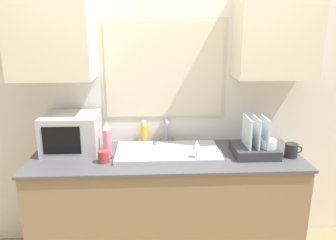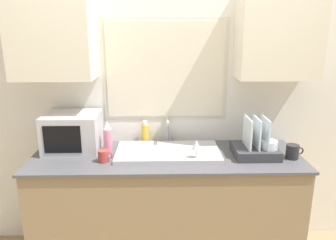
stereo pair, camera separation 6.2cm
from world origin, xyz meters
name	(u,v)px [view 2 (the right image)]	position (x,y,z in m)	size (l,w,h in m)	color
countertop	(166,208)	(0.00, 0.32, 0.45)	(2.00, 0.67, 0.90)	#8C7251
wall_back	(166,82)	(0.00, 0.63, 1.40)	(6.00, 0.38, 2.60)	silver
sink_basin	(168,152)	(0.01, 0.34, 0.92)	(0.77, 0.42, 0.03)	#B2B2B7
faucet	(168,128)	(0.02, 0.56, 1.04)	(0.08, 0.18, 0.22)	#99999E
microwave	(73,132)	(-0.72, 0.44, 1.05)	(0.41, 0.35, 0.29)	#B2B2B7
dish_rack	(256,147)	(0.66, 0.29, 0.97)	(0.32, 0.30, 0.29)	#333338
spray_bottle	(108,137)	(-0.45, 0.42, 1.02)	(0.07, 0.07, 0.24)	#D8728C
soap_bottle	(145,133)	(-0.17, 0.59, 0.99)	(0.06, 0.06, 0.19)	gold
mug_near_sink	(103,156)	(-0.45, 0.20, 0.95)	(0.11, 0.07, 0.09)	#A53833
wine_glass	(196,145)	(0.21, 0.19, 1.02)	(0.06, 0.06, 0.16)	silver
mug_by_rack	(293,152)	(0.91, 0.23, 0.95)	(0.13, 0.09, 0.10)	#262628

